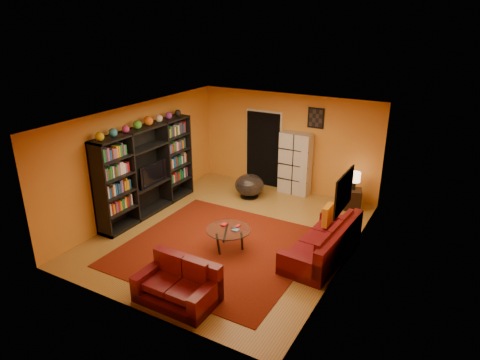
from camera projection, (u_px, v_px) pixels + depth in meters
The scene contains 20 objects.
floor at pixel (231, 233), 9.39m from camera, with size 6.00×6.00×0.00m, color olive.
ceiling at pixel (230, 116), 8.45m from camera, with size 6.00×6.00×0.00m, color white.
wall_back at pixel (287, 142), 11.36m from camera, with size 6.00×6.00×0.00m, color orange.
wall_front at pixel (130, 239), 6.48m from camera, with size 6.00×6.00×0.00m, color orange.
wall_left at pixel (139, 159), 10.06m from camera, with size 6.00×6.00×0.00m, color orange.
wall_right at pixel (348, 202), 7.78m from camera, with size 6.00×6.00×0.00m, color orange.
rug at pixel (218, 248), 8.78m from camera, with size 3.60×3.60×0.01m, color #4F1309.
doorway at pixel (263, 149), 11.75m from camera, with size 0.95×0.10×2.04m, color black.
wall_art_right at pixel (344, 192), 7.44m from camera, with size 0.03×1.00×0.70m, color black.
wall_art_back at pixel (316, 118), 10.73m from camera, with size 0.42×0.03×0.52m, color black.
entertainment_unit at pixel (147, 171), 10.05m from camera, with size 0.45×3.00×2.10m, color black.
tv at pixel (150, 173), 10.08m from camera, with size 0.12×0.91×0.53m, color black.
sofa at pixel (326, 244), 8.36m from camera, with size 1.03×2.22×0.85m.
loveseat at pixel (180, 284), 7.12m from camera, with size 1.34×0.81×0.85m.
throw_pillow at pixel (328, 215), 8.79m from camera, with size 0.12×0.42×0.42m, color orange.
coffee_table at pixel (228, 231), 8.59m from camera, with size 0.91×0.91×0.45m.
storage_cabinet at pixel (295, 164), 11.22m from camera, with size 0.82×0.37×1.65m, color #BCB5AD.
bowl_chair at pixel (249, 185), 11.13m from camera, with size 0.76×0.76×0.61m.
side_table at pixel (353, 199), 10.49m from camera, with size 0.40×0.40×0.50m, color black.
table_lamp at pixel (355, 178), 10.28m from camera, with size 0.27×0.27×0.45m.
Camera 1 is at (4.25, -7.17, 4.49)m, focal length 32.00 mm.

